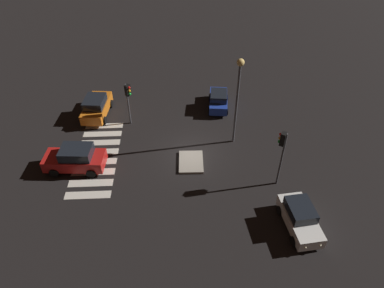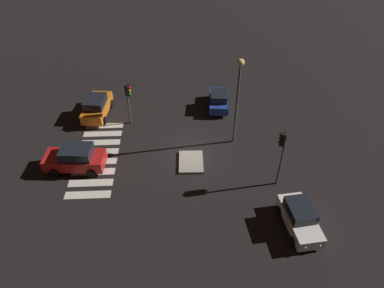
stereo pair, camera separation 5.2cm
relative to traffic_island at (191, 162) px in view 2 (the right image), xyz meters
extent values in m
plane|color=black|center=(-1.06, 0.13, -0.09)|extent=(80.00, 80.00, 0.00)
cube|color=gray|center=(0.00, 0.00, 0.00)|extent=(2.51, 1.91, 0.18)
cube|color=silver|center=(6.31, 6.53, 0.58)|extent=(4.02, 2.07, 0.79)
cube|color=black|center=(6.07, 6.51, 1.29)|extent=(2.13, 1.72, 0.64)
cylinder|color=black|center=(7.41, 7.47, 0.22)|extent=(0.64, 0.29, 0.62)
cylinder|color=black|center=(7.59, 5.86, 0.22)|extent=(0.64, 0.29, 0.62)
cylinder|color=black|center=(5.03, 7.21, 0.22)|extent=(0.64, 0.29, 0.62)
cylinder|color=black|center=(5.20, 5.60, 0.22)|extent=(0.64, 0.29, 0.62)
sphere|color=#F2EABF|center=(8.14, 7.19, 0.58)|extent=(0.21, 0.21, 0.21)
sphere|color=#F2EABF|center=(8.24, 6.29, 0.58)|extent=(0.21, 0.21, 0.21)
cube|color=#1E389E|center=(-7.61, 2.89, 0.56)|extent=(3.90, 2.01, 0.77)
cube|color=black|center=(-7.38, 2.86, 1.25)|extent=(2.07, 1.66, 0.62)
cylinder|color=black|center=(-8.85, 2.23, 0.21)|extent=(0.62, 0.28, 0.60)
cylinder|color=black|center=(-8.67, 3.80, 0.21)|extent=(0.62, 0.28, 0.60)
cylinder|color=black|center=(-6.54, 1.98, 0.21)|extent=(0.62, 0.28, 0.60)
cylinder|color=black|center=(-6.37, 3.54, 0.21)|extent=(0.62, 0.28, 0.60)
sphere|color=#F2EABF|center=(-9.48, 2.65, 0.56)|extent=(0.20, 0.20, 0.20)
sphere|color=#F2EABF|center=(-9.38, 3.53, 0.56)|extent=(0.20, 0.20, 0.20)
cube|color=orange|center=(-6.84, -8.15, 0.66)|extent=(4.47, 2.24, 0.88)
cube|color=black|center=(-6.58, -8.18, 1.46)|extent=(2.36, 1.88, 0.72)
cylinder|color=black|center=(-8.25, -8.93, 0.26)|extent=(0.72, 0.32, 0.69)
cylinder|color=black|center=(-8.09, -7.12, 0.26)|extent=(0.72, 0.32, 0.69)
cylinder|color=black|center=(-5.59, -9.18, 0.26)|extent=(0.72, 0.32, 0.69)
cylinder|color=black|center=(-5.42, -7.37, 0.26)|extent=(0.72, 0.32, 0.69)
sphere|color=#F2EABF|center=(-8.99, -8.46, 0.66)|extent=(0.23, 0.23, 0.23)
sphere|color=#F2EABF|center=(-8.90, -7.45, 0.66)|extent=(0.23, 0.23, 0.23)
cube|color=red|center=(0.16, -8.65, 0.67)|extent=(2.20, 4.53, 0.90)
cube|color=black|center=(0.18, -8.38, 1.49)|extent=(1.87, 2.37, 0.73)
cylinder|color=black|center=(0.98, -10.08, 0.26)|extent=(0.31, 0.73, 0.71)
cylinder|color=black|center=(-0.86, -9.95, 0.26)|extent=(0.31, 0.73, 0.71)
cylinder|color=black|center=(1.18, -7.35, 0.26)|extent=(0.31, 0.73, 0.71)
cylinder|color=black|center=(-0.67, -7.22, 0.26)|extent=(0.31, 0.73, 0.71)
sphere|color=#F2EABF|center=(0.52, -10.84, 0.67)|extent=(0.24, 0.24, 0.24)
sphere|color=#F2EABF|center=(-0.52, -10.76, 0.67)|extent=(0.24, 0.24, 0.24)
cylinder|color=#47474C|center=(2.45, 6.05, 2.17)|extent=(0.14, 0.14, 4.52)
cube|color=black|center=(2.36, 5.90, 3.95)|extent=(0.54, 0.50, 0.96)
sphere|color=red|center=(2.25, 5.73, 4.25)|extent=(0.22, 0.22, 0.22)
sphere|color=orange|center=(2.25, 5.73, 3.95)|extent=(0.22, 0.22, 0.22)
sphere|color=green|center=(2.25, 5.73, 3.65)|extent=(0.22, 0.22, 0.22)
cylinder|color=#47474C|center=(-5.42, -5.08, 1.86)|extent=(0.14, 0.14, 3.89)
cube|color=black|center=(-5.30, -4.94, 3.32)|extent=(0.54, 0.53, 0.96)
sphere|color=red|center=(-5.18, -4.79, 3.62)|extent=(0.22, 0.22, 0.22)
sphere|color=orange|center=(-5.18, -4.79, 3.32)|extent=(0.22, 0.22, 0.22)
sphere|color=green|center=(-5.18, -4.79, 3.02)|extent=(0.22, 0.22, 0.22)
cylinder|color=#47474C|center=(-2.47, 3.59, 3.37)|extent=(0.18, 0.18, 6.92)
sphere|color=#F9D172|center=(-2.47, 3.59, 7.01)|extent=(0.56, 0.56, 0.56)
cube|color=silver|center=(-5.08, -7.34, -0.08)|extent=(0.70, 3.20, 0.02)
cube|color=silver|center=(-3.93, -7.34, -0.08)|extent=(0.70, 3.20, 0.02)
cube|color=silver|center=(-2.78, -7.34, -0.08)|extent=(0.70, 3.20, 0.02)
cube|color=silver|center=(-1.63, -7.34, -0.08)|extent=(0.70, 3.20, 0.02)
cube|color=silver|center=(-0.48, -7.34, -0.08)|extent=(0.70, 3.20, 0.02)
cube|color=silver|center=(0.67, -7.34, -0.08)|extent=(0.70, 3.20, 0.02)
cube|color=silver|center=(1.82, -7.34, -0.08)|extent=(0.70, 3.20, 0.02)
cube|color=silver|center=(2.97, -7.34, -0.08)|extent=(0.70, 3.20, 0.02)
camera|label=1|loc=(19.73, -0.86, 18.24)|focal=32.73mm
camera|label=2|loc=(19.73, -0.81, 18.24)|focal=32.73mm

